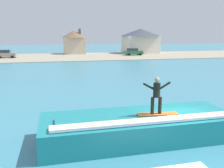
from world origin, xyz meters
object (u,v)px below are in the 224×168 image
object	(u,v)px
surfboard	(158,114)
house_small_cottage	(74,41)
car_far_shore	(133,52)
car_near_shore	(6,54)
house_gabled_white	(140,39)
surfer	(157,93)
wave_crest	(139,126)

from	to	relation	value
surfboard	house_small_cottage	distance (m)	56.95
surfboard	car_far_shore	distance (m)	50.29
car_near_shore	house_gabled_white	distance (m)	34.94
surfer	car_far_shore	world-z (taller)	surfer
surfboard	car_far_shore	size ratio (longest dim) A/B	0.42
surfboard	car_near_shore	bearing A→B (deg)	107.20
house_small_cottage	wave_crest	bearing A→B (deg)	-91.79
surfer	house_gabled_white	world-z (taller)	house_gabled_white
car_near_shore	car_far_shore	distance (m)	29.56
surfboard	car_near_shore	world-z (taller)	car_near_shore
wave_crest	surfer	distance (m)	1.90
car_near_shore	house_small_cottage	bearing A→B (deg)	30.38
wave_crest	house_small_cottage	world-z (taller)	house_small_cottage
house_gabled_white	house_small_cottage	world-z (taller)	house_gabled_white
car_far_shore	house_small_cottage	size ratio (longest dim) A/B	0.66
wave_crest	car_near_shore	xyz separation A→B (m)	(-14.01, 47.18, 0.33)
surfboard	surfer	xyz separation A→B (m)	(-0.09, -0.01, 1.00)
house_small_cottage	house_gabled_white	bearing A→B (deg)	-5.29
car_near_shore	car_far_shore	world-z (taller)	same
surfer	surfboard	bearing A→B (deg)	8.05
wave_crest	car_far_shore	distance (m)	50.06
wave_crest	car_far_shore	size ratio (longest dim) A/B	2.04
surfer	house_small_cottage	size ratio (longest dim) A/B	0.25
wave_crest	car_far_shore	world-z (taller)	car_far_shore
surfboard	house_small_cottage	world-z (taller)	house_small_cottage
car_far_shore	house_small_cottage	distance (m)	16.56
surfboard	house_small_cottage	size ratio (longest dim) A/B	0.28
car_near_shore	car_far_shore	xyz separation A→B (m)	(29.56, 0.41, 0.00)
surfboard	car_far_shore	bearing A→B (deg)	72.88
surfboard	car_near_shore	size ratio (longest dim) A/B	0.48
car_far_shore	house_gabled_white	size ratio (longest dim) A/B	0.41
house_gabled_white	car_far_shore	bearing A→B (deg)	-121.78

